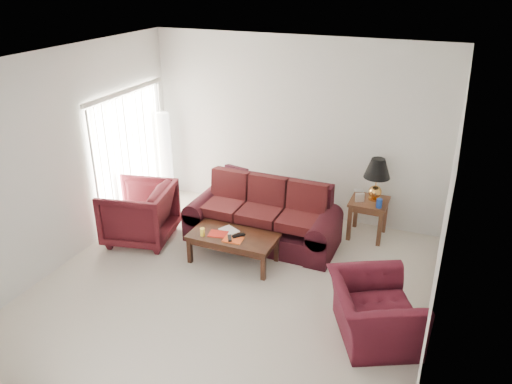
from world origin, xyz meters
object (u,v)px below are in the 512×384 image
at_px(floor_lamp, 165,156).
at_px(armchair_left, 139,213).
at_px(armchair_right, 373,311).
at_px(coffee_table, 233,248).
at_px(sofa, 262,214).
at_px(end_table, 368,218).

distance_m(floor_lamp, armchair_left, 1.63).
xyz_separation_m(armchair_right, coffee_table, (-2.16, 0.83, -0.13)).
bearing_deg(floor_lamp, coffee_table, -36.98).
xyz_separation_m(sofa, floor_lamp, (-2.23, 0.85, 0.35)).
xyz_separation_m(sofa, armchair_right, (2.00, -1.54, -0.13)).
relative_size(end_table, armchair_left, 0.62).
bearing_deg(end_table, sofa, -151.25).
bearing_deg(armchair_right, armchair_left, 50.40).
bearing_deg(armchair_left, floor_lamp, -175.84).
height_order(sofa, floor_lamp, floor_lamp).
xyz_separation_m(sofa, coffee_table, (-0.16, -0.71, -0.25)).
height_order(end_table, armchair_right, armchair_right).
bearing_deg(end_table, armchair_left, -155.55).
relative_size(sofa, end_table, 3.70).
relative_size(sofa, coffee_table, 1.85).
bearing_deg(floor_lamp, end_table, -0.68).
bearing_deg(floor_lamp, sofa, -20.88).
distance_m(sofa, end_table, 1.69).
height_order(floor_lamp, coffee_table, floor_lamp).
bearing_deg(armchair_right, sofa, 25.70).
bearing_deg(sofa, coffee_table, -102.46).
height_order(end_table, floor_lamp, floor_lamp).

